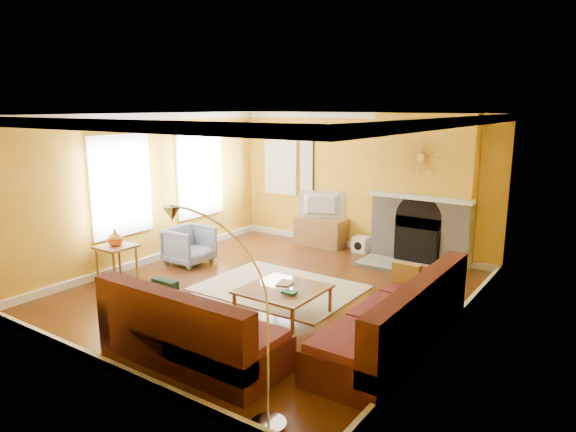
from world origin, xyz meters
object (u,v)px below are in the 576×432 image
Objects in this scene: sectional_sofa at (295,298)px; side_table at (117,263)px; armchair at (189,245)px; arc_lamp at (223,316)px; coffee_table at (283,302)px; media_console at (321,232)px.

side_table is (-3.49, -0.03, -0.15)m from sectional_sofa.
armchair is at bearing 77.48° from side_table.
arc_lamp is at bearing -77.13° from sectional_sofa.
coffee_table is 3.10m from side_table.
armchair is at bearing 157.55° from sectional_sofa.
media_console is 1.40× the size of armchair.
arc_lamp reaches higher than coffee_table.
armchair is at bearing 160.37° from coffee_table.
arc_lamp is at bearing -67.72° from media_console.
sectional_sofa reaches higher than coffee_table.
media_console is at bearing 116.42° from sectional_sofa.
side_table reaches higher than coffee_table.
coffee_table is 2.40m from arc_lamp.
coffee_table is 0.99× the size of media_console.
armchair is (-1.33, -2.43, 0.05)m from media_console.
coffee_table is 2.96m from armchair.
arc_lamp is (0.82, -2.13, 0.74)m from coffee_table.
coffee_table is at bearing 141.38° from sectional_sofa.
armchair is at bearing 139.10° from arc_lamp.
sectional_sofa is 3.27× the size of coffee_table.
side_table is at bearing 155.53° from arc_lamp.
sectional_sofa is 5.67× the size of side_table.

